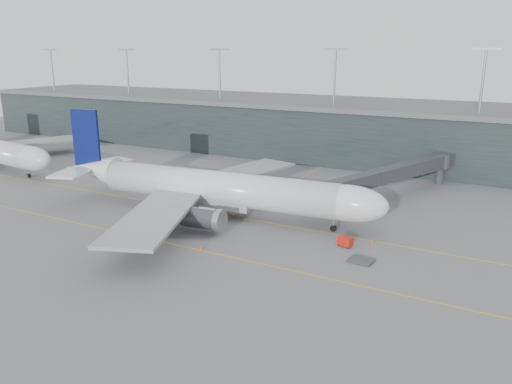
% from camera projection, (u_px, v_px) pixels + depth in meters
% --- Properties ---
extents(ground, '(320.00, 320.00, 0.00)m').
position_uv_depth(ground, '(220.00, 206.00, 95.82)').
color(ground, slate).
rests_on(ground, ground).
extents(taxiline_a, '(160.00, 0.25, 0.02)m').
position_uv_depth(taxiline_a, '(208.00, 212.00, 92.43)').
color(taxiline_a, gold).
rests_on(taxiline_a, ground).
extents(taxiline_b, '(160.00, 0.25, 0.02)m').
position_uv_depth(taxiline_b, '(152.00, 239.00, 78.90)').
color(taxiline_b, gold).
rests_on(taxiline_b, ground).
extents(taxiline_lead_main, '(0.25, 60.00, 0.02)m').
position_uv_depth(taxiline_lead_main, '(287.00, 186.00, 110.45)').
color(taxiline_lead_main, gold).
rests_on(taxiline_lead_main, ground).
extents(taxiline_lead_adj, '(0.25, 60.00, 0.02)m').
position_uv_depth(taxiline_lead_adj, '(41.00, 152.00, 147.10)').
color(taxiline_lead_adj, gold).
rests_on(taxiline_lead_adj, ground).
extents(terminal, '(240.00, 36.00, 29.00)m').
position_uv_depth(terminal, '(328.00, 127.00, 142.81)').
color(terminal, black).
rests_on(terminal, ground).
extents(main_aircraft, '(63.57, 59.52, 17.82)m').
position_uv_depth(main_aircraft, '(215.00, 188.00, 89.45)').
color(main_aircraft, silver).
rests_on(main_aircraft, ground).
extents(jet_bridge, '(19.01, 43.86, 6.83)m').
position_uv_depth(jet_bridge, '(390.00, 170.00, 102.49)').
color(jet_bridge, '#2E2F34').
rests_on(jet_bridge, ground).
extents(gse_cart, '(2.41, 1.85, 1.46)m').
position_uv_depth(gse_cart, '(345.00, 241.00, 75.95)').
color(gse_cart, '#B7190D').
rests_on(gse_cart, ground).
extents(baggage_dolly, '(3.61, 3.02, 0.33)m').
position_uv_depth(baggage_dolly, '(361.00, 260.00, 70.56)').
color(baggage_dolly, '#353439').
rests_on(baggage_dolly, ground).
extents(uld_a, '(2.03, 1.70, 1.69)m').
position_uv_depth(uld_a, '(226.00, 186.00, 106.84)').
color(uld_a, '#3A3A40').
rests_on(uld_a, ground).
extents(uld_b, '(2.21, 1.98, 1.68)m').
position_uv_depth(uld_b, '(238.00, 188.00, 105.34)').
color(uld_b, '#3A3A40').
rests_on(uld_b, ground).
extents(uld_c, '(2.28, 2.09, 1.68)m').
position_uv_depth(uld_c, '(248.00, 188.00, 105.02)').
color(uld_c, '#3A3A40').
rests_on(uld_c, ground).
extents(cone_nose, '(0.47, 0.47, 0.74)m').
position_uv_depth(cone_nose, '(373.00, 242.00, 76.69)').
color(cone_nose, '#F6400D').
rests_on(cone_nose, ground).
extents(cone_wing_stbd, '(0.49, 0.49, 0.78)m').
position_uv_depth(cone_wing_stbd, '(201.00, 248.00, 74.49)').
color(cone_wing_stbd, '#CC5A0B').
rests_on(cone_wing_stbd, ground).
extents(cone_wing_port, '(0.48, 0.48, 0.77)m').
position_uv_depth(cone_wing_port, '(279.00, 198.00, 100.07)').
color(cone_wing_port, '#DC430C').
rests_on(cone_wing_port, ground).
extents(cone_tail, '(0.50, 0.50, 0.80)m').
position_uv_depth(cone_tail, '(135.00, 212.00, 91.29)').
color(cone_tail, '#CF6F0B').
rests_on(cone_tail, ground).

